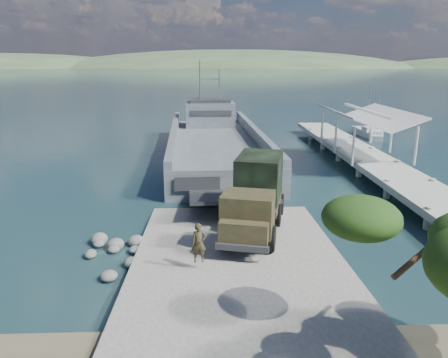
% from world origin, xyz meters
% --- Properties ---
extents(ground, '(1400.00, 1400.00, 0.00)m').
position_xyz_m(ground, '(0.00, 0.00, 0.00)').
color(ground, '#1C3F44').
rests_on(ground, ground).
extents(boat_ramp, '(10.00, 18.00, 0.50)m').
position_xyz_m(boat_ramp, '(0.00, -1.00, 0.25)').
color(boat_ramp, slate).
rests_on(boat_ramp, ground).
extents(shoreline_rocks, '(3.20, 5.60, 0.90)m').
position_xyz_m(shoreline_rocks, '(-6.20, 0.50, 0.00)').
color(shoreline_rocks, '#51504E').
rests_on(shoreline_rocks, ground).
extents(distant_headlands, '(1000.00, 240.00, 48.00)m').
position_xyz_m(distant_headlands, '(50.00, 560.00, 0.00)').
color(distant_headlands, '#34492D').
rests_on(distant_headlands, ground).
extents(pier, '(6.40, 44.00, 6.10)m').
position_xyz_m(pier, '(13.00, 18.77, 1.60)').
color(pier, '#B4B6AB').
rests_on(pier, ground).
extents(landing_craft, '(10.19, 35.14, 10.34)m').
position_xyz_m(landing_craft, '(-0.68, 24.24, 0.85)').
color(landing_craft, '#4B5158').
rests_on(landing_craft, ground).
extents(military_truck, '(4.40, 8.63, 3.84)m').
position_xyz_m(military_truck, '(1.20, 3.40, 2.41)').
color(military_truck, black).
rests_on(military_truck, boat_ramp).
extents(soldier, '(0.69, 0.49, 1.79)m').
position_xyz_m(soldier, '(-1.85, -1.62, 1.40)').
color(soldier, '#222E1A').
rests_on(soldier, boat_ramp).
extents(sailboat_near, '(3.35, 5.46, 6.42)m').
position_xyz_m(sailboat_near, '(19.91, 34.45, 0.34)').
color(sailboat_near, silver).
rests_on(sailboat_near, ground).
extents(sailboat_far, '(2.06, 6.36, 7.68)m').
position_xyz_m(sailboat_far, '(19.43, 36.56, 0.41)').
color(sailboat_far, silver).
rests_on(sailboat_far, ground).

